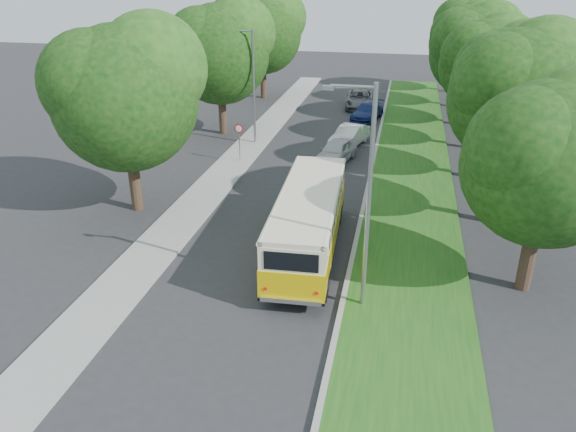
% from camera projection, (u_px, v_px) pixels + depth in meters
% --- Properties ---
extents(ground, '(120.00, 120.00, 0.00)m').
position_uv_depth(ground, '(263.00, 261.00, 23.24)').
color(ground, '#2B2B2E').
rests_on(ground, ground).
extents(curb, '(0.20, 70.00, 0.15)m').
position_uv_depth(curb, '(361.00, 218.00, 27.00)').
color(curb, gray).
rests_on(curb, ground).
extents(grass_verge, '(4.50, 70.00, 0.13)m').
position_uv_depth(grass_verge, '(411.00, 222.00, 26.57)').
color(grass_verge, '#1B5316').
rests_on(grass_verge, ground).
extents(sidewalk, '(2.20, 70.00, 0.12)m').
position_uv_depth(sidewalk, '(196.00, 204.00, 28.57)').
color(sidewalk, gray).
rests_on(sidewalk, ground).
extents(treeline, '(24.27, 41.91, 9.46)m').
position_uv_depth(treeline, '(377.00, 54.00, 36.26)').
color(treeline, '#332319').
rests_on(treeline, ground).
extents(lamppost_near, '(1.71, 0.16, 8.00)m').
position_uv_depth(lamppost_near, '(366.00, 194.00, 18.43)').
color(lamppost_near, gray).
rests_on(lamppost_near, ground).
extents(lamppost_far, '(1.71, 0.16, 7.50)m').
position_uv_depth(lamppost_far, '(252.00, 83.00, 36.69)').
color(lamppost_far, gray).
rests_on(lamppost_far, ground).
extents(warning_sign, '(0.56, 0.10, 2.50)m').
position_uv_depth(warning_sign, '(239.00, 136.00, 34.06)').
color(warning_sign, gray).
rests_on(warning_sign, ground).
extents(vintage_bus, '(2.88, 9.60, 2.82)m').
position_uv_depth(vintage_bus, '(308.00, 223.00, 23.34)').
color(vintage_bus, yellow).
rests_on(vintage_bus, ground).
extents(car_silver, '(2.60, 4.35, 1.39)m').
position_uv_depth(car_silver, '(336.00, 151.00, 34.55)').
color(car_silver, silver).
rests_on(car_silver, ground).
extents(car_white, '(2.55, 4.34, 1.35)m').
position_uv_depth(car_white, '(349.00, 136.00, 37.66)').
color(car_white, silver).
rests_on(car_white, ground).
extents(car_blue, '(2.68, 4.57, 1.24)m').
position_uv_depth(car_blue, '(367.00, 111.00, 44.10)').
color(car_blue, navy).
rests_on(car_blue, ground).
extents(car_grey, '(2.60, 5.15, 1.40)m').
position_uv_depth(car_grey, '(360.00, 99.00, 47.67)').
color(car_grey, '#585B5F').
rests_on(car_grey, ground).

